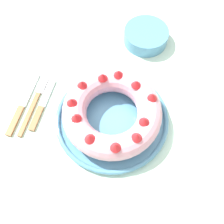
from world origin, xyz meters
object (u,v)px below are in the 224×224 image
napkin (200,153)px  serving_dish (112,119)px  serving_knife (21,108)px  cake_knife (41,108)px  bundt_cake (112,112)px  fork (35,101)px  side_bowl (146,36)px

napkin → serving_dish: bearing=172.1°
serving_knife → cake_knife: size_ratio=1.21×
serving_dish → bundt_cake: size_ratio=1.18×
serving_dish → cake_knife: 0.20m
fork → serving_dish: bearing=4.3°
fork → serving_knife: bearing=-130.6°
serving_knife → cake_knife: same height
bundt_cake → side_bowl: (0.03, 0.29, -0.03)m
serving_knife → napkin: serving_knife is taller
bundt_cake → serving_knife: 0.25m
side_bowl → fork: bearing=-131.0°
bundt_cake → serving_knife: bearing=-174.0°
serving_dish → serving_knife: (-0.25, -0.03, -0.01)m
serving_dish → cake_knife: serving_dish is taller
napkin → fork: bearing=175.6°
serving_knife → side_bowl: (0.28, 0.32, 0.02)m
serving_knife → cake_knife: (0.05, 0.01, 0.00)m
bundt_cake → serving_dish: bearing=57.9°
serving_dish → side_bowl: 0.29m
serving_knife → cake_knife: 0.05m
bundt_cake → serving_knife: bundt_cake is taller
serving_knife → cake_knife: bearing=11.0°
fork → cake_knife: bearing=-27.0°
serving_dish → napkin: serving_dish is taller
serving_dish → napkin: 0.24m
cake_knife → side_bowl: 0.38m
bundt_cake → serving_knife: size_ratio=1.28×
cake_knife → side_bowl: (0.23, 0.30, 0.02)m
serving_knife → napkin: size_ratio=1.47×
side_bowl → cake_knife: bearing=-126.9°
side_bowl → bundt_cake: bearing=-96.4°
bundt_cake → napkin: bearing=-7.9°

